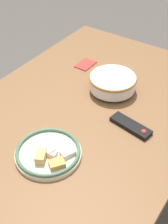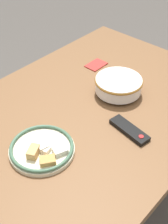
% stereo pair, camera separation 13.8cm
% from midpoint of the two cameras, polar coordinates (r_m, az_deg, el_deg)
% --- Properties ---
extents(ground_plane, '(8.00, 8.00, 0.00)m').
position_cam_midpoint_polar(ground_plane, '(2.02, -1.92, -16.35)').
color(ground_plane, '#4C4742').
extents(dining_table, '(1.50, 1.02, 0.75)m').
position_cam_midpoint_polar(dining_table, '(1.50, -2.48, -1.95)').
color(dining_table, brown).
rests_on(dining_table, ground_plane).
extents(noodle_bowl, '(0.24, 0.24, 0.08)m').
position_cam_midpoint_polar(noodle_bowl, '(1.54, 2.72, 5.34)').
color(noodle_bowl, silver).
rests_on(noodle_bowl, dining_table).
extents(food_plate, '(0.26, 0.26, 0.05)m').
position_cam_midpoint_polar(food_plate, '(1.25, -9.66, -7.53)').
color(food_plate, beige).
rests_on(food_plate, dining_table).
extents(tv_remote, '(0.09, 0.20, 0.02)m').
position_cam_midpoint_polar(tv_remote, '(1.36, 5.70, -2.63)').
color(tv_remote, black).
rests_on(tv_remote, dining_table).
extents(folded_napkin, '(0.11, 0.08, 0.01)m').
position_cam_midpoint_polar(folded_napkin, '(1.77, -1.98, 8.63)').
color(folded_napkin, '#B2332D').
rests_on(folded_napkin, dining_table).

